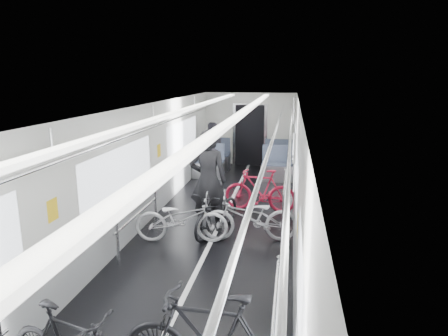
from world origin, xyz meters
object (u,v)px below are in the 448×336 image
object	(u,v)px
person_standing	(208,181)
bike_left_far	(182,219)
bike_right_mid	(250,217)
person_seated	(212,149)
bike_right_far	(260,190)
bike_aisle	(217,211)

from	to	relation	value
person_standing	bike_left_far	bearing A→B (deg)	58.07
bike_right_mid	person_seated	size ratio (longest dim) A/B	1.08
person_seated	bike_left_far	bearing A→B (deg)	83.83
bike_left_far	person_standing	xyz separation A→B (m)	(0.36, 0.64, 0.55)
bike_right_far	bike_aisle	world-z (taller)	bike_right_far
bike_right_mid	bike_aisle	xyz separation A→B (m)	(-0.65, 0.31, -0.03)
bike_left_far	person_standing	world-z (taller)	person_standing
bike_right_mid	bike_right_far	distance (m)	1.67
person_seated	person_standing	bearing A→B (deg)	89.19
person_standing	person_seated	world-z (taller)	person_standing
bike_right_far	person_standing	size ratio (longest dim) A/B	0.80
bike_right_mid	person_seated	bearing A→B (deg)	-169.70
bike_right_mid	bike_aisle	size ratio (longest dim) A/B	1.07
bike_left_far	person_standing	bearing A→B (deg)	-37.21
bike_left_far	bike_right_mid	size ratio (longest dim) A/B	0.97
bike_right_far	person_seated	size ratio (longest dim) A/B	0.99
bike_left_far	person_seated	xyz separation A→B (m)	(-0.46, 5.02, 0.36)
bike_right_mid	person_seated	world-z (taller)	person_seated
bike_right_far	person_standing	xyz separation A→B (m)	(-0.90, -1.27, 0.51)
bike_right_mid	bike_aisle	distance (m)	0.72
bike_right_mid	bike_aisle	world-z (taller)	bike_right_mid
person_standing	person_seated	size ratio (longest dim) A/B	1.24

